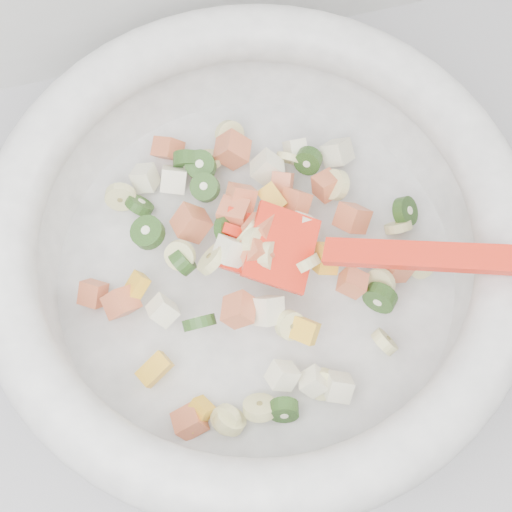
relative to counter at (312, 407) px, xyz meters
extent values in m
cube|color=gray|center=(0.00, 0.00, 0.00)|extent=(2.00, 0.60, 0.90)
cylinder|color=silver|center=(-0.07, 0.03, 0.46)|extent=(0.34, 0.34, 0.02)
torus|color=silver|center=(-0.07, 0.03, 0.54)|extent=(0.42, 0.42, 0.05)
cylinder|color=beige|center=(-0.04, 0.01, 0.51)|extent=(0.03, 0.02, 0.03)
cylinder|color=beige|center=(-0.17, 0.12, 0.48)|extent=(0.04, 0.02, 0.04)
cylinder|color=beige|center=(-0.06, 0.02, 0.52)|extent=(0.02, 0.03, 0.03)
cylinder|color=beige|center=(-0.13, 0.05, 0.50)|extent=(0.03, 0.03, 0.03)
cylinder|color=beige|center=(0.01, 0.08, 0.49)|extent=(0.03, 0.04, 0.03)
cylinder|color=beige|center=(-0.06, 0.16, 0.48)|extent=(0.03, 0.02, 0.03)
cylinder|color=beige|center=(-0.12, -0.08, 0.48)|extent=(0.03, 0.03, 0.03)
cylinder|color=beige|center=(-0.07, 0.03, 0.53)|extent=(0.03, 0.03, 0.03)
cylinder|color=beige|center=(-0.12, -0.09, 0.48)|extent=(0.03, 0.03, 0.03)
cylinder|color=beige|center=(0.05, 0.03, 0.48)|extent=(0.03, 0.02, 0.03)
cylinder|color=beige|center=(-0.11, 0.03, 0.52)|extent=(0.03, 0.03, 0.03)
cylinder|color=beige|center=(0.02, -0.01, 0.49)|extent=(0.03, 0.03, 0.03)
cylinder|color=beige|center=(0.01, -0.06, 0.49)|extent=(0.02, 0.03, 0.03)
cylinder|color=beige|center=(-0.09, 0.14, 0.48)|extent=(0.03, 0.03, 0.02)
cylinder|color=beige|center=(-0.06, -0.03, 0.50)|extent=(0.03, 0.03, 0.03)
cylinder|color=beige|center=(-0.02, 0.12, 0.49)|extent=(0.03, 0.02, 0.03)
cylinder|color=beige|center=(-0.05, -0.08, 0.48)|extent=(0.03, 0.03, 0.03)
cylinder|color=beige|center=(-0.10, -0.08, 0.48)|extent=(0.04, 0.03, 0.03)
cylinder|color=beige|center=(0.06, 0.00, 0.48)|extent=(0.04, 0.03, 0.03)
cylinder|color=beige|center=(-0.07, 0.04, 0.52)|extent=(0.03, 0.02, 0.03)
cube|color=#D76C43|center=(0.00, -0.01, 0.50)|extent=(0.03, 0.02, 0.03)
cube|color=#D76C43|center=(-0.20, 0.04, 0.48)|extent=(0.03, 0.03, 0.03)
cube|color=#D76C43|center=(-0.08, 0.06, 0.51)|extent=(0.03, 0.03, 0.03)
cube|color=#D76C43|center=(-0.11, 0.07, 0.50)|extent=(0.03, 0.03, 0.04)
cube|color=#D76C43|center=(-0.15, -0.08, 0.48)|extent=(0.03, 0.03, 0.03)
cube|color=#D76C43|center=(0.04, 0.00, 0.49)|extent=(0.03, 0.03, 0.03)
cube|color=#D76C43|center=(-0.07, 0.03, 0.52)|extent=(0.03, 0.03, 0.03)
cube|color=#D76C43|center=(0.00, 0.08, 0.49)|extent=(0.02, 0.03, 0.03)
cube|color=#D76C43|center=(-0.12, 0.16, 0.48)|extent=(0.03, 0.03, 0.03)
cube|color=#D76C43|center=(-0.06, 0.04, 0.52)|extent=(0.03, 0.03, 0.03)
cube|color=#D76C43|center=(-0.03, 0.09, 0.50)|extent=(0.03, 0.03, 0.03)
cube|color=#D76C43|center=(-0.18, 0.02, 0.49)|extent=(0.03, 0.03, 0.03)
cube|color=#D76C43|center=(0.01, 0.05, 0.50)|extent=(0.04, 0.03, 0.04)
cube|color=#D76C43|center=(-0.07, 0.08, 0.51)|extent=(0.03, 0.03, 0.03)
cube|color=#D76C43|center=(-0.10, -0.01, 0.51)|extent=(0.03, 0.03, 0.03)
cube|color=#D76C43|center=(-0.06, 0.14, 0.49)|extent=(0.04, 0.03, 0.03)
cube|color=#D76C43|center=(-0.03, 0.07, 0.51)|extent=(0.03, 0.03, 0.03)
cylinder|color=#43852C|center=(-0.08, -0.09, 0.48)|extent=(0.03, 0.02, 0.03)
cylinder|color=#43852C|center=(-0.09, 0.13, 0.49)|extent=(0.03, 0.03, 0.02)
cylinder|color=#43852C|center=(-0.15, 0.11, 0.48)|extent=(0.03, 0.03, 0.03)
cylinder|color=#43852C|center=(-0.09, 0.05, 0.51)|extent=(0.03, 0.04, 0.03)
cylinder|color=#43852C|center=(-0.13, -0.01, 0.50)|extent=(0.04, 0.02, 0.04)
cylinder|color=#43852C|center=(-0.13, 0.04, 0.50)|extent=(0.02, 0.03, 0.03)
cylinder|color=#43852C|center=(-0.15, 0.07, 0.50)|extent=(0.04, 0.04, 0.02)
cylinder|color=#43852C|center=(-0.10, 0.14, 0.49)|extent=(0.03, 0.02, 0.03)
cylinder|color=#43852C|center=(0.00, 0.11, 0.49)|extent=(0.03, 0.03, 0.03)
cylinder|color=#43852C|center=(0.02, -0.02, 0.49)|extent=(0.03, 0.03, 0.04)
cylinder|color=#43852C|center=(0.06, 0.05, 0.49)|extent=(0.03, 0.03, 0.03)
cylinder|color=#43852C|center=(-0.10, 0.10, 0.50)|extent=(0.03, 0.03, 0.02)
cube|color=white|center=(-0.03, 0.04, 0.51)|extent=(0.02, 0.02, 0.03)
cube|color=white|center=(-0.05, -0.07, 0.49)|extent=(0.03, 0.02, 0.03)
cube|color=white|center=(-0.04, 0.11, 0.49)|extent=(0.03, 0.03, 0.03)
cube|color=white|center=(-0.08, -0.07, 0.49)|extent=(0.03, 0.02, 0.03)
cube|color=white|center=(-0.09, 0.03, 0.52)|extent=(0.03, 0.03, 0.03)
cube|color=white|center=(-0.07, -0.02, 0.51)|extent=(0.03, 0.03, 0.03)
cube|color=white|center=(-0.12, 0.12, 0.49)|extent=(0.03, 0.03, 0.03)
cube|color=white|center=(-0.01, 0.13, 0.48)|extent=(0.02, 0.02, 0.03)
cube|color=white|center=(-0.14, 0.13, 0.48)|extent=(0.03, 0.03, 0.03)
cube|color=white|center=(0.02, 0.11, 0.49)|extent=(0.03, 0.03, 0.03)
cube|color=white|center=(-0.15, 0.01, 0.50)|extent=(0.03, 0.03, 0.03)
cube|color=white|center=(-0.04, -0.08, 0.49)|extent=(0.02, 0.03, 0.03)
cube|color=#FFAE2E|center=(-0.17, -0.03, 0.49)|extent=(0.03, 0.03, 0.02)
cube|color=#FFAE2E|center=(-0.17, 0.03, 0.49)|extent=(0.03, 0.03, 0.02)
cube|color=#FFAE2E|center=(-0.14, -0.07, 0.48)|extent=(0.03, 0.03, 0.03)
cube|color=#FFAE2E|center=(-0.05, 0.07, 0.51)|extent=(0.02, 0.03, 0.02)
cube|color=#FFAE2E|center=(-0.02, 0.01, 0.51)|extent=(0.02, 0.03, 0.03)
cube|color=#FFAE2E|center=(-0.05, -0.04, 0.50)|extent=(0.03, 0.03, 0.02)
cube|color=red|center=(-0.05, 0.02, 0.52)|extent=(0.07, 0.08, 0.03)
cube|color=red|center=(-0.07, 0.06, 0.52)|extent=(0.03, 0.02, 0.01)
cube|color=red|center=(-0.08, 0.05, 0.52)|extent=(0.03, 0.02, 0.01)
cube|color=red|center=(-0.09, 0.03, 0.52)|extent=(0.03, 0.02, 0.01)
cube|color=red|center=(-0.09, 0.02, 0.52)|extent=(0.03, 0.02, 0.01)
cube|color=red|center=(0.06, -0.03, 0.56)|extent=(0.17, 0.10, 0.07)
camera|label=1|loc=(-0.13, -0.21, 1.07)|focal=55.00mm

